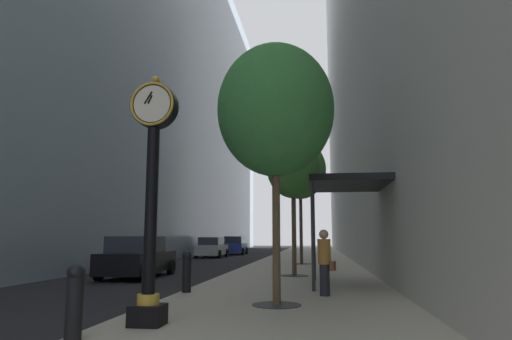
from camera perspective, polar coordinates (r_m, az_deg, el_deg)
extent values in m
plane|color=black|center=(29.90, 0.38, -11.59)|extent=(110.00, 110.00, 0.00)
cube|color=#ADA593|center=(32.65, 6.41, -11.15)|extent=(6.01, 80.00, 0.14)
cube|color=#93A8B7|center=(38.60, -15.94, 13.80)|extent=(9.00, 80.00, 32.09)
cube|color=black|center=(8.37, -13.54, -17.40)|extent=(0.55, 0.55, 0.35)
cylinder|color=gold|center=(8.33, -13.47, -15.60)|extent=(0.38, 0.38, 0.18)
cylinder|color=black|center=(8.27, -13.10, -4.80)|extent=(0.22, 0.22, 2.95)
cylinder|color=black|center=(8.60, -12.68, 7.90)|extent=(0.84, 0.28, 0.84)
torus|color=gold|center=(8.46, -13.05, 8.18)|extent=(0.82, 0.05, 0.82)
cylinder|color=silver|center=(8.46, -13.03, 8.17)|extent=(0.69, 0.01, 0.69)
cylinder|color=silver|center=(8.73, -12.33, 7.63)|extent=(0.69, 0.01, 0.69)
sphere|color=gold|center=(8.75, -12.57, 11.00)|extent=(0.16, 0.16, 0.16)
cube|color=black|center=(8.49, -13.25, 8.67)|extent=(0.09, 0.01, 0.17)
cube|color=black|center=(8.51, -13.46, 8.87)|extent=(0.16, 0.01, 0.24)
cylinder|color=black|center=(7.49, -22.00, -15.93)|extent=(0.25, 0.25, 0.91)
sphere|color=black|center=(7.44, -21.77, -11.93)|extent=(0.26, 0.26, 0.26)
cylinder|color=black|center=(10.13, -13.57, -14.18)|extent=(0.25, 0.25, 0.91)
sphere|color=black|center=(10.09, -13.47, -11.21)|extent=(0.26, 0.26, 0.26)
cylinder|color=black|center=(12.89, -8.75, -13.03)|extent=(0.25, 0.25, 0.91)
sphere|color=black|center=(12.86, -8.70, -10.69)|extent=(0.26, 0.26, 0.26)
cylinder|color=#333335|center=(10.46, 2.64, -16.67)|extent=(1.10, 1.10, 0.02)
cylinder|color=brown|center=(10.35, 2.58, -7.24)|extent=(0.18, 0.18, 3.45)
ellipsoid|color=#387F3D|center=(10.77, 2.48, 7.60)|extent=(2.76, 2.76, 3.17)
cylinder|color=#333335|center=(18.12, 4.89, -13.15)|extent=(1.10, 1.10, 0.02)
cylinder|color=brown|center=(18.06, 4.82, -7.70)|extent=(0.18, 0.18, 3.47)
ellipsoid|color=#428438|center=(18.27, 4.72, 0.29)|extent=(2.14, 2.14, 2.47)
cylinder|color=#333335|center=(25.82, 5.78, -11.72)|extent=(1.10, 1.10, 0.02)
cylinder|color=#4C3D2D|center=(25.79, 5.71, -7.04)|extent=(0.18, 0.18, 4.23)
ellipsoid|color=#428438|center=(26.06, 5.61, 0.06)|extent=(2.95, 2.95, 3.39)
cylinder|color=#23232D|center=(12.13, 8.68, -13.59)|extent=(0.32, 0.32, 0.80)
cylinder|color=#B77A33|center=(12.09, 8.60, -10.16)|extent=(0.42, 0.42, 0.65)
sphere|color=tan|center=(12.08, 8.56, -8.04)|extent=(0.25, 0.25, 0.25)
cube|color=brown|center=(12.05, 9.67, -11.88)|extent=(0.17, 0.23, 0.24)
cube|color=black|center=(14.80, 11.49, -1.71)|extent=(2.40, 3.60, 0.20)
cylinder|color=#333338|center=(13.07, 7.19, -7.97)|extent=(0.10, 0.10, 3.20)
cylinder|color=#333338|center=(16.27, 7.32, -8.05)|extent=(0.10, 0.10, 3.20)
cube|color=black|center=(19.48, -14.68, -11.18)|extent=(1.97, 4.68, 0.81)
cube|color=#282D38|center=(19.24, -14.85, -9.09)|extent=(1.69, 2.64, 0.66)
cylinder|color=black|center=(21.30, -15.55, -11.71)|extent=(0.24, 0.65, 0.64)
cylinder|color=black|center=(20.69, -10.68, -11.97)|extent=(0.24, 0.65, 0.64)
cylinder|color=black|center=(18.41, -19.25, -12.11)|extent=(0.24, 0.65, 0.64)
cylinder|color=black|center=(17.70, -13.71, -12.51)|extent=(0.24, 0.65, 0.64)
cube|color=navy|center=(42.96, -2.70, -9.78)|extent=(1.98, 4.34, 0.82)
cube|color=#282D38|center=(42.74, -2.74, -8.82)|extent=(1.70, 2.45, 0.67)
cylinder|color=black|center=(44.55, -3.61, -10.12)|extent=(0.24, 0.65, 0.64)
cylinder|color=black|center=(44.29, -1.22, -10.15)|extent=(0.24, 0.65, 0.64)
cylinder|color=black|center=(41.69, -4.28, -10.23)|extent=(0.24, 0.65, 0.64)
cylinder|color=black|center=(41.40, -1.72, -10.27)|extent=(0.24, 0.65, 0.64)
cube|color=#B7BABF|center=(36.84, -5.59, -10.01)|extent=(1.85, 4.15, 0.78)
cube|color=#282D38|center=(36.63, -5.65, -8.95)|extent=(1.62, 2.33, 0.64)
cylinder|color=black|center=(38.44, -6.44, -10.36)|extent=(0.22, 0.64, 0.64)
cylinder|color=black|center=(38.02, -3.73, -10.42)|extent=(0.22, 0.64, 0.64)
cylinder|color=black|center=(35.72, -7.59, -10.49)|extent=(0.22, 0.64, 0.64)
cylinder|color=black|center=(35.27, -4.68, -10.56)|extent=(0.22, 0.64, 0.64)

